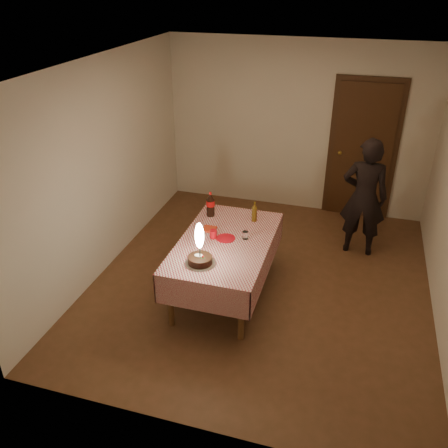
{
  "coord_description": "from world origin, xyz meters",
  "views": [
    {
      "loc": [
        0.94,
        -4.78,
        3.43
      ],
      "look_at": [
        -0.37,
        -0.38,
        0.95
      ],
      "focal_mm": 38.0,
      "sensor_mm": 36.0,
      "label": 1
    }
  ],
  "objects_px": {
    "red_plate": "(226,238)",
    "photographer": "(364,197)",
    "amber_bottle_right": "(254,212)",
    "dining_table": "(225,248)",
    "cola_bottle": "(211,205)",
    "birthday_cake": "(200,253)",
    "clear_cup": "(245,235)",
    "red_cup": "(213,234)"
  },
  "relations": [
    {
      "from": "red_plate",
      "to": "photographer",
      "type": "xyz_separation_m",
      "value": [
        1.48,
        1.37,
        0.1
      ]
    },
    {
      "from": "red_plate",
      "to": "amber_bottle_right",
      "type": "bearing_deg",
      "value": 67.58
    },
    {
      "from": "dining_table",
      "to": "cola_bottle",
      "type": "bearing_deg",
      "value": 122.73
    },
    {
      "from": "birthday_cake",
      "to": "amber_bottle_right",
      "type": "relative_size",
      "value": 1.87
    },
    {
      "from": "clear_cup",
      "to": "photographer",
      "type": "xyz_separation_m",
      "value": [
        1.26,
        1.31,
        0.06
      ]
    },
    {
      "from": "cola_bottle",
      "to": "red_cup",
      "type": "bearing_deg",
      "value": -68.75
    },
    {
      "from": "birthday_cake",
      "to": "clear_cup",
      "type": "xyz_separation_m",
      "value": [
        0.32,
        0.64,
        -0.08
      ]
    },
    {
      "from": "red_cup",
      "to": "clear_cup",
      "type": "height_order",
      "value": "red_cup"
    },
    {
      "from": "clear_cup",
      "to": "amber_bottle_right",
      "type": "relative_size",
      "value": 0.35
    },
    {
      "from": "clear_cup",
      "to": "photographer",
      "type": "relative_size",
      "value": 0.06
    },
    {
      "from": "photographer",
      "to": "cola_bottle",
      "type": "bearing_deg",
      "value": -154.35
    },
    {
      "from": "red_cup",
      "to": "clear_cup",
      "type": "distance_m",
      "value": 0.36
    },
    {
      "from": "dining_table",
      "to": "clear_cup",
      "type": "distance_m",
      "value": 0.27
    },
    {
      "from": "red_plate",
      "to": "clear_cup",
      "type": "relative_size",
      "value": 2.44
    },
    {
      "from": "dining_table",
      "to": "red_plate",
      "type": "xyz_separation_m",
      "value": [
        -0.01,
        0.05,
        0.1
      ]
    },
    {
      "from": "birthday_cake",
      "to": "red_plate",
      "type": "distance_m",
      "value": 0.6
    },
    {
      "from": "birthday_cake",
      "to": "photographer",
      "type": "distance_m",
      "value": 2.51
    },
    {
      "from": "amber_bottle_right",
      "to": "red_plate",
      "type": "bearing_deg",
      "value": -112.42
    },
    {
      "from": "dining_table",
      "to": "red_plate",
      "type": "distance_m",
      "value": 0.11
    },
    {
      "from": "dining_table",
      "to": "photographer",
      "type": "bearing_deg",
      "value": 44.1
    },
    {
      "from": "clear_cup",
      "to": "amber_bottle_right",
      "type": "xyz_separation_m",
      "value": [
        -0.0,
        0.45,
        0.07
      ]
    },
    {
      "from": "dining_table",
      "to": "red_cup",
      "type": "relative_size",
      "value": 17.2
    },
    {
      "from": "red_plate",
      "to": "clear_cup",
      "type": "bearing_deg",
      "value": 16.37
    },
    {
      "from": "dining_table",
      "to": "clear_cup",
      "type": "xyz_separation_m",
      "value": [
        0.2,
        0.11,
        0.14
      ]
    },
    {
      "from": "clear_cup",
      "to": "amber_bottle_right",
      "type": "height_order",
      "value": "amber_bottle_right"
    },
    {
      "from": "photographer",
      "to": "amber_bottle_right",
      "type": "bearing_deg",
      "value": -145.9
    },
    {
      "from": "clear_cup",
      "to": "dining_table",
      "type": "bearing_deg",
      "value": -150.9
    },
    {
      "from": "red_plate",
      "to": "red_cup",
      "type": "distance_m",
      "value": 0.15
    },
    {
      "from": "birthday_cake",
      "to": "photographer",
      "type": "xyz_separation_m",
      "value": [
        1.59,
        1.94,
        -0.02
      ]
    },
    {
      "from": "birthday_cake",
      "to": "red_plate",
      "type": "relative_size",
      "value": 2.17
    },
    {
      "from": "dining_table",
      "to": "red_cup",
      "type": "xyz_separation_m",
      "value": [
        -0.15,
        0.03,
        0.15
      ]
    },
    {
      "from": "clear_cup",
      "to": "cola_bottle",
      "type": "relative_size",
      "value": 0.28
    },
    {
      "from": "dining_table",
      "to": "birthday_cake",
      "type": "bearing_deg",
      "value": -103.03
    },
    {
      "from": "dining_table",
      "to": "amber_bottle_right",
      "type": "distance_m",
      "value": 0.64
    },
    {
      "from": "cola_bottle",
      "to": "photographer",
      "type": "bearing_deg",
      "value": 25.65
    },
    {
      "from": "red_cup",
      "to": "cola_bottle",
      "type": "relative_size",
      "value": 0.31
    },
    {
      "from": "photographer",
      "to": "birthday_cake",
      "type": "bearing_deg",
      "value": -129.25
    },
    {
      "from": "red_plate",
      "to": "red_cup",
      "type": "xyz_separation_m",
      "value": [
        -0.14,
        -0.02,
        0.05
      ]
    },
    {
      "from": "red_plate",
      "to": "photographer",
      "type": "distance_m",
      "value": 2.02
    },
    {
      "from": "birthday_cake",
      "to": "photographer",
      "type": "relative_size",
      "value": 0.3
    },
    {
      "from": "amber_bottle_right",
      "to": "photographer",
      "type": "height_order",
      "value": "photographer"
    },
    {
      "from": "birthday_cake",
      "to": "red_cup",
      "type": "bearing_deg",
      "value": 93.02
    }
  ]
}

